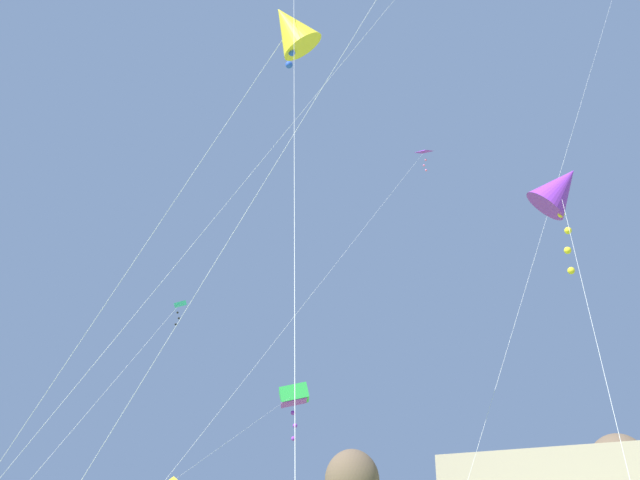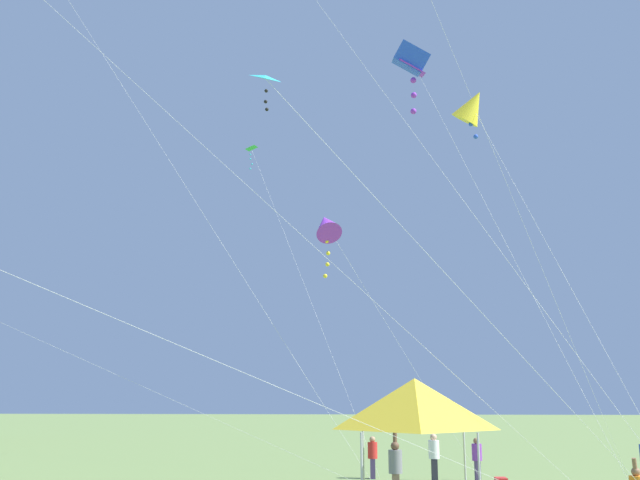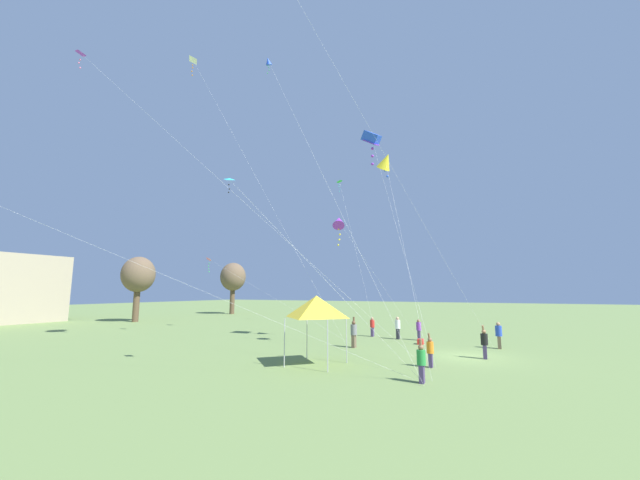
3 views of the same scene
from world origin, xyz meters
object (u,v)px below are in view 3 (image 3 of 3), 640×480
at_px(festival_tent, 316,307).
at_px(person_blue_shirt, 499,334).
at_px(person_white_shirt, 398,327).
at_px(person_red_shirt, 372,326).
at_px(cooler_box, 421,342).
at_px(person_black_shirt, 484,342).
at_px(kite_yellow_diamond_7, 386,162).
at_px(kite_purple_delta_10, 84,57).
at_px(kite_purple_diamond_0, 339,222).
at_px(kite_white_delta_4, 194,63).
at_px(kite_blue_box_9, 371,139).
at_px(kite_blue_diamond_8, 269,62).
at_px(person_purple_shirt, 419,329).
at_px(kite_cyan_delta_5, 234,185).
at_px(person_orange_shirt, 430,351).
at_px(person_green_shirt, 421,362).
at_px(kite_green_delta_1, 340,184).
at_px(person_grey_shirt, 354,333).
at_px(kite_pink_delta_2, 211,261).

bearing_deg(festival_tent, person_blue_shirt, -40.30).
relative_size(person_white_shirt, person_red_shirt, 1.09).
relative_size(cooler_box, person_black_shirt, 0.32).
xyz_separation_m(kite_yellow_diamond_7, kite_purple_delta_10, (-8.55, 21.39, 9.21)).
distance_m(festival_tent, kite_purple_diamond_0, 11.85).
xyz_separation_m(person_blue_shirt, kite_white_delta_4, (-1.59, 28.53, 28.07)).
distance_m(kite_white_delta_4, kite_purple_delta_10, 13.65).
relative_size(person_white_shirt, kite_purple_delta_10, 0.07).
bearing_deg(kite_blue_box_9, kite_purple_delta_10, 119.92).
height_order(kite_blue_box_9, kite_purple_delta_10, kite_purple_delta_10).
distance_m(person_blue_shirt, kite_blue_diamond_8, 27.07).
xyz_separation_m(person_white_shirt, person_purple_shirt, (0.10, -1.68, -0.08)).
bearing_deg(person_purple_shirt, person_red_shirt, -27.66).
distance_m(person_purple_shirt, kite_cyan_delta_5, 19.07).
bearing_deg(person_orange_shirt, person_blue_shirt, -169.04).
height_order(kite_cyan_delta_5, kite_purple_delta_10, kite_purple_delta_10).
height_order(person_white_shirt, person_green_shirt, person_green_shirt).
xyz_separation_m(kite_blue_box_9, kite_purple_delta_10, (-11.25, 19.55, 6.09)).
height_order(person_green_shirt, person_blue_shirt, person_green_shirt).
bearing_deg(kite_purple_delta_10, person_blue_shirt, -64.38).
bearing_deg(person_red_shirt, kite_green_delta_1, 61.21).
height_order(person_grey_shirt, person_blue_shirt, person_grey_shirt).
height_order(person_purple_shirt, kite_green_delta_1, kite_green_delta_1).
distance_m(person_green_shirt, kite_yellow_diamond_7, 14.22).
bearing_deg(person_orange_shirt, person_purple_shirt, -133.85).
bearing_deg(person_red_shirt, kite_purple_delta_10, 155.69).
relative_size(kite_white_delta_4, kite_yellow_diamond_7, 2.17).
height_order(kite_green_delta_1, kite_pink_delta_2, kite_green_delta_1).
distance_m(kite_white_delta_4, kite_blue_diamond_8, 15.29).
xyz_separation_m(festival_tent, person_red_shirt, (12.91, 1.05, -2.18)).
bearing_deg(person_white_shirt, kite_blue_diamond_8, 12.20).
relative_size(person_white_shirt, kite_blue_diamond_8, 0.08).
height_order(kite_pink_delta_2, kite_purple_delta_10, kite_purple_delta_10).
relative_size(person_green_shirt, person_grey_shirt, 0.87).
distance_m(cooler_box, person_grey_shirt, 5.41).
bearing_deg(kite_yellow_diamond_7, person_grey_shirt, 74.63).
bearing_deg(person_green_shirt, person_grey_shirt, -121.30).
distance_m(person_purple_shirt, kite_green_delta_1, 21.72).
xyz_separation_m(person_purple_shirt, kite_blue_box_9, (-3.93, 2.37, 15.06)).
xyz_separation_m(person_purple_shirt, kite_pink_delta_2, (-0.49, 21.92, 6.30)).
relative_size(kite_cyan_delta_5, kite_blue_box_9, 0.58).
height_order(kite_purple_diamond_0, kite_purple_delta_10, kite_purple_delta_10).
bearing_deg(person_orange_shirt, kite_blue_diamond_8, -68.88).
distance_m(person_green_shirt, person_grey_shirt, 9.90).
height_order(person_orange_shirt, person_purple_shirt, person_orange_shirt).
xyz_separation_m(person_blue_shirt, kite_cyan_delta_5, (-14.20, 11.61, 8.31)).
relative_size(person_grey_shirt, person_red_shirt, 1.28).
distance_m(festival_tent, kite_pink_delta_2, 22.65).
xyz_separation_m(person_green_shirt, kite_blue_box_9, (9.73, 5.09, 15.05)).
xyz_separation_m(person_white_shirt, kite_cyan_delta_5, (-16.00, 4.15, 8.30)).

